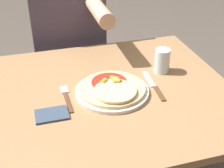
{
  "coord_description": "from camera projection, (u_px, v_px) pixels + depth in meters",
  "views": [
    {
      "loc": [
        -0.28,
        -0.96,
        1.39
      ],
      "look_at": [
        -0.01,
        -0.02,
        0.78
      ],
      "focal_mm": 50.0,
      "sensor_mm": 36.0,
      "label": 1
    }
  ],
  "objects": [
    {
      "name": "dining_table",
      "position": [
        112.0,
        117.0,
        1.26
      ],
      "size": [
        0.92,
        0.84,
        0.74
      ],
      "color": "#9E754C",
      "rests_on": "ground_plane"
    },
    {
      "name": "plate",
      "position": [
        112.0,
        91.0,
        1.17
      ],
      "size": [
        0.28,
        0.28,
        0.01
      ],
      "color": "silver",
      "rests_on": "dining_table"
    },
    {
      "name": "pizza",
      "position": [
        113.0,
        88.0,
        1.16
      ],
      "size": [
        0.25,
        0.25,
        0.04
      ],
      "color": "#E0C689",
      "rests_on": "plate"
    },
    {
      "name": "fork",
      "position": [
        67.0,
        97.0,
        1.15
      ],
      "size": [
        0.03,
        0.18,
        0.0
      ],
      "color": "brown",
      "rests_on": "dining_table"
    },
    {
      "name": "knife",
      "position": [
        154.0,
        86.0,
        1.22
      ],
      "size": [
        0.03,
        0.22,
        0.0
      ],
      "color": "brown",
      "rests_on": "dining_table"
    },
    {
      "name": "drinking_glass",
      "position": [
        162.0,
        61.0,
        1.29
      ],
      "size": [
        0.06,
        0.06,
        0.1
      ],
      "color": "silver",
      "rests_on": "dining_table"
    },
    {
      "name": "napkin",
      "position": [
        52.0,
        115.0,
        1.06
      ],
      "size": [
        0.11,
        0.08,
        0.01
      ],
      "color": "#38475B",
      "rests_on": "dining_table"
    },
    {
      "name": "person_diner",
      "position": [
        69.0,
        34.0,
        1.67
      ],
      "size": [
        0.37,
        0.52,
        1.25
      ],
      "color": "#2D2D38",
      "rests_on": "ground_plane"
    }
  ]
}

